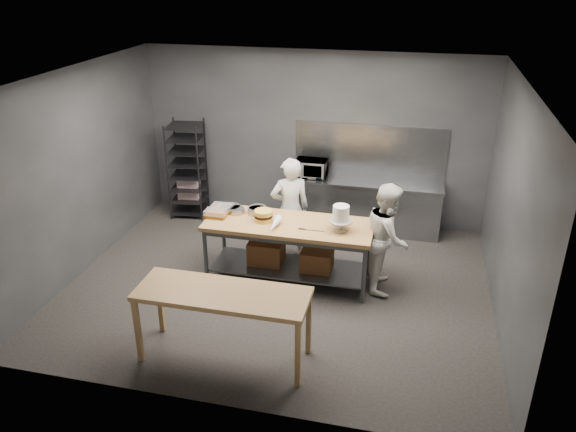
% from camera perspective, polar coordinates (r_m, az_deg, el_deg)
% --- Properties ---
extents(ground, '(6.00, 6.00, 0.00)m').
position_cam_1_polar(ground, '(8.27, -0.97, -7.00)').
color(ground, black).
rests_on(ground, ground).
extents(back_wall, '(6.00, 0.04, 3.00)m').
position_cam_1_polar(back_wall, '(9.90, 2.55, 7.95)').
color(back_wall, '#4C4F54').
rests_on(back_wall, ground).
extents(work_table, '(2.40, 0.90, 0.92)m').
position_cam_1_polar(work_table, '(8.16, 0.03, -2.86)').
color(work_table, olive).
rests_on(work_table, ground).
extents(near_counter, '(2.00, 0.70, 0.90)m').
position_cam_1_polar(near_counter, '(6.51, -6.67, -8.31)').
color(near_counter, olive).
rests_on(near_counter, ground).
extents(back_counter, '(2.60, 0.60, 0.90)m').
position_cam_1_polar(back_counter, '(9.83, 7.81, 1.11)').
color(back_counter, slate).
rests_on(back_counter, ground).
extents(splashback_panel, '(2.60, 0.02, 0.90)m').
position_cam_1_polar(splashback_panel, '(9.80, 8.30, 6.62)').
color(splashback_panel, slate).
rests_on(splashback_panel, back_counter).
extents(speed_rack, '(0.69, 0.73, 1.75)m').
position_cam_1_polar(speed_rack, '(10.37, -10.17, 4.62)').
color(speed_rack, black).
rests_on(speed_rack, ground).
extents(chef_behind, '(0.72, 0.61, 1.66)m').
position_cam_1_polar(chef_behind, '(8.64, 0.21, 0.69)').
color(chef_behind, silver).
rests_on(chef_behind, ground).
extents(chef_right, '(0.63, 0.79, 1.59)m').
position_cam_1_polar(chef_right, '(7.99, 10.07, -2.12)').
color(chef_right, silver).
rests_on(chef_right, ground).
extents(microwave, '(0.54, 0.37, 0.30)m').
position_cam_1_polar(microwave, '(9.73, 2.38, 4.87)').
color(microwave, black).
rests_on(microwave, back_counter).
extents(frosted_cake_stand, '(0.34, 0.34, 0.37)m').
position_cam_1_polar(frosted_cake_stand, '(7.70, 5.39, 0.05)').
color(frosted_cake_stand, '#ADA48B').
rests_on(frosted_cake_stand, work_table).
extents(layer_cake, '(0.26, 0.26, 0.16)m').
position_cam_1_polar(layer_cake, '(8.03, -2.50, 0.04)').
color(layer_cake, gold).
rests_on(layer_cake, work_table).
extents(cake_pans, '(0.71, 0.37, 0.07)m').
position_cam_1_polar(cake_pans, '(8.34, -4.38, 0.66)').
color(cake_pans, gray).
rests_on(cake_pans, work_table).
extents(piping_bag, '(0.14, 0.39, 0.12)m').
position_cam_1_polar(piping_bag, '(7.81, -1.36, -0.84)').
color(piping_bag, white).
rests_on(piping_bag, work_table).
extents(offset_spatula, '(0.36, 0.02, 0.02)m').
position_cam_1_polar(offset_spatula, '(7.78, 2.04, -1.40)').
color(offset_spatula, slate).
rests_on(offset_spatula, work_table).
extents(pastry_clamshells, '(0.34, 0.42, 0.11)m').
position_cam_1_polar(pastry_clamshells, '(8.30, -7.01, 0.54)').
color(pastry_clamshells, '#A46820').
rests_on(pastry_clamshells, work_table).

